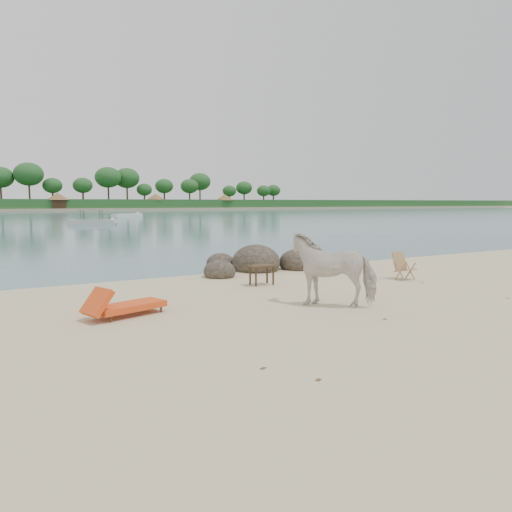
% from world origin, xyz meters
% --- Properties ---
extents(water, '(400.00, 400.00, 0.00)m').
position_xyz_m(water, '(0.00, 90.00, 0.00)').
color(water, '#37676E').
rests_on(water, ground).
extents(boulders, '(6.23, 2.83, 1.17)m').
position_xyz_m(boulders, '(2.19, 5.98, 0.22)').
color(boulders, '#2F271F').
rests_on(boulders, ground).
extents(cow, '(1.95, 1.91, 1.58)m').
position_xyz_m(cow, '(0.26, 0.34, 0.79)').
color(cow, white).
rests_on(cow, ground).
extents(side_table, '(0.68, 0.45, 0.54)m').
position_xyz_m(side_table, '(0.24, 3.32, 0.27)').
color(side_table, '#301F13').
rests_on(side_table, ground).
extents(lounge_chair, '(1.88, 1.11, 0.53)m').
position_xyz_m(lounge_chair, '(-3.93, 1.55, 0.27)').
color(lounge_chair, '#EA4E1B').
rests_on(lounge_chair, ground).
extents(deck_chair, '(0.53, 0.58, 0.80)m').
position_xyz_m(deck_chair, '(4.33, 1.99, 0.40)').
color(deck_chair, '#9E7A4F').
rests_on(deck_chair, ground).
extents(boat_mid, '(5.22, 3.51, 2.58)m').
position_xyz_m(boat_mid, '(5.11, 44.63, 1.29)').
color(boat_mid, '#BABAB6').
rests_on(boat_mid, water).
extents(boat_far, '(5.88, 3.99, 0.69)m').
position_xyz_m(boat_far, '(15.51, 67.37, 0.35)').
color(boat_far, silver).
rests_on(boat_far, water).
extents(dead_leaves, '(8.82, 6.51, 0.00)m').
position_xyz_m(dead_leaves, '(-0.09, 0.56, 0.00)').
color(dead_leaves, brown).
rests_on(dead_leaves, ground).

